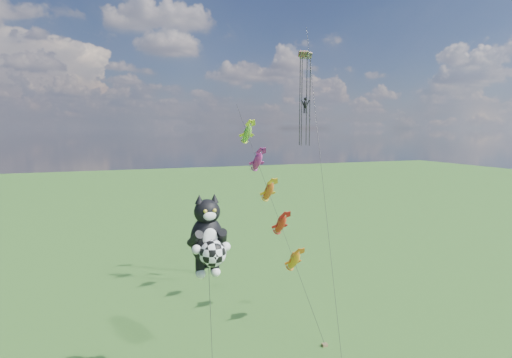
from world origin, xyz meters
name	(u,v)px	position (x,y,z in m)	size (l,w,h in m)	color
cat_kite_rig	(208,238)	(1.78, 2.52, 9.36)	(2.35, 4.11, 12.01)	brown
fish_windsock_rig	(269,192)	(9.97, 12.75, 10.29)	(1.95, 15.90, 18.36)	brown
parafoil_rig	(306,98)	(14.70, 14.94, 18.79)	(6.22, 16.86, 25.86)	brown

